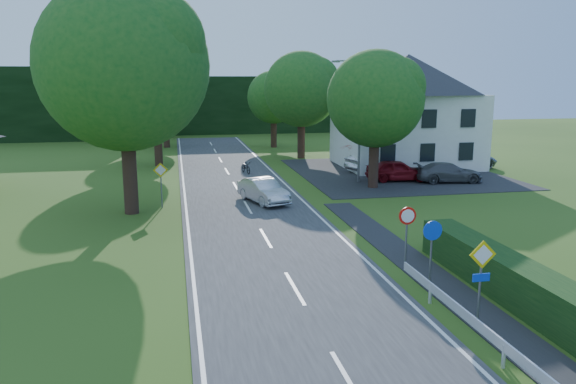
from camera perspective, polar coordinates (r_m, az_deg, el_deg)
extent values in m
cube|color=#313234|center=(26.29, -2.98, -3.54)|extent=(7.00, 80.00, 0.04)
cube|color=#252528|center=(41.78, 10.80, 1.93)|extent=(14.00, 16.00, 0.04)
cube|color=white|center=(26.02, -10.09, -3.80)|extent=(0.12, 80.00, 0.01)
cube|color=white|center=(26.93, 3.88, -3.13)|extent=(0.12, 80.00, 0.01)
cube|color=black|center=(72.14, -2.12, 8.89)|extent=(30.00, 5.00, 7.00)
cube|color=white|center=(44.94, 11.87, 6.13)|extent=(10.00, 8.00, 5.60)
pyramid|color=#29292E|center=(44.75, 12.10, 11.62)|extent=(10.60, 8.40, 3.00)
cylinder|color=slate|center=(37.18, 7.31, 7.06)|extent=(0.16, 0.16, 8.00)
cylinder|color=slate|center=(36.83, 6.25, 13.11)|extent=(1.70, 0.10, 0.10)
cube|color=slate|center=(36.57, 4.87, 13.07)|extent=(0.50, 0.18, 0.12)
cylinder|color=slate|center=(16.36, 18.89, -9.33)|extent=(0.07, 0.07, 2.40)
cube|color=yellow|center=(16.02, 19.17, -6.02)|extent=(0.78, 0.04, 0.78)
cube|color=white|center=(16.02, 19.17, -6.02)|extent=(0.57, 0.05, 0.57)
cube|color=blue|center=(16.22, 19.02, -8.21)|extent=(0.50, 0.04, 0.22)
cylinder|color=slate|center=(18.88, 14.30, -6.57)|extent=(0.07, 0.07, 2.20)
cylinder|color=blue|center=(18.59, 14.48, -3.82)|extent=(0.64, 0.04, 0.64)
cylinder|color=slate|center=(20.61, 11.90, -4.92)|extent=(0.07, 0.07, 2.20)
cylinder|color=red|center=(20.34, 12.05, -2.38)|extent=(0.64, 0.04, 0.64)
cylinder|color=white|center=(20.32, 12.07, -2.39)|extent=(0.48, 0.04, 0.48)
cylinder|color=slate|center=(30.67, -12.75, 0.45)|extent=(0.07, 0.07, 2.20)
cube|color=yellow|center=(30.47, -12.83, 2.19)|extent=(0.78, 0.04, 0.78)
cube|color=white|center=(30.47, -12.83, 2.19)|extent=(0.57, 0.05, 0.57)
imported|color=silver|center=(31.12, -2.52, 0.14)|extent=(2.58, 4.27, 1.33)
imported|color=black|center=(40.86, -4.31, 2.55)|extent=(0.95, 1.77, 0.88)
imported|color=maroon|center=(38.36, 11.05, 2.18)|extent=(4.34, 2.18, 1.42)
imported|color=#ABABB0|center=(42.09, 8.92, 3.15)|extent=(4.93, 3.05, 1.53)
imported|color=#525258|center=(38.71, 15.99, 1.93)|extent=(4.62, 2.36, 1.28)
imported|color=#9B9CA2|center=(45.13, 17.44, 3.25)|extent=(5.26, 2.73, 1.42)
imported|color=red|center=(41.76, 6.80, 3.52)|extent=(2.30, 2.34, 2.07)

